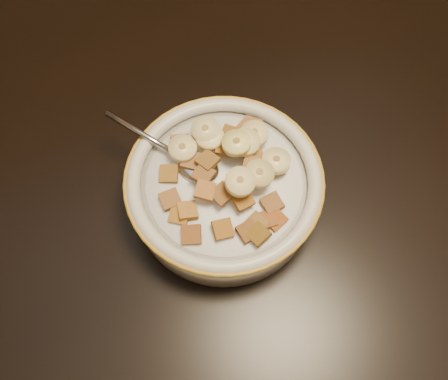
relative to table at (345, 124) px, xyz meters
name	(u,v)px	position (x,y,z in m)	size (l,w,h in m)	color
floor	(282,283)	(0.00, 0.00, -0.78)	(4.00, 4.50, 0.10)	#422816
table	(345,124)	(0.00, 0.00, 0.00)	(1.40, 0.90, 0.04)	black
cereal_bowl	(224,192)	(-0.19, -0.05, 0.04)	(0.21, 0.21, 0.05)	beige
milk	(224,182)	(-0.19, -0.05, 0.07)	(0.17, 0.17, 0.00)	white
spoon	(198,167)	(-0.21, -0.02, 0.07)	(0.04, 0.05, 0.01)	#9A9CA4
cereal_square_0	(272,203)	(-0.16, -0.10, 0.08)	(0.02, 0.02, 0.01)	#905B2E
cereal_square_1	(252,125)	(-0.14, 0.00, 0.08)	(0.02, 0.02, 0.01)	brown
cereal_square_2	(275,219)	(-0.16, -0.11, 0.07)	(0.02, 0.02, 0.01)	brown
cereal_square_3	(179,215)	(-0.25, -0.07, 0.07)	(0.02, 0.02, 0.01)	brown
cereal_square_4	(248,231)	(-0.19, -0.11, 0.08)	(0.02, 0.02, 0.01)	brown
cereal_square_5	(256,224)	(-0.18, -0.11, 0.08)	(0.02, 0.02, 0.01)	#935F2E
cereal_square_6	(181,143)	(-0.22, 0.01, 0.08)	(0.02, 0.02, 0.01)	#95531C
cereal_square_7	(237,181)	(-0.18, -0.06, 0.09)	(0.02, 0.02, 0.01)	brown
cereal_square_8	(205,190)	(-0.22, -0.06, 0.09)	(0.02, 0.02, 0.01)	#935A26
cereal_square_9	(191,235)	(-0.25, -0.10, 0.08)	(0.02, 0.02, 0.01)	brown
cereal_square_10	(169,174)	(-0.24, -0.02, 0.07)	(0.02, 0.02, 0.01)	#956223
cereal_square_11	(170,199)	(-0.25, -0.05, 0.08)	(0.02, 0.02, 0.01)	brown
cereal_square_12	(247,128)	(-0.14, 0.00, 0.08)	(0.02, 0.02, 0.01)	brown
cereal_square_13	(187,211)	(-0.24, -0.07, 0.08)	(0.02, 0.02, 0.01)	#8E581A
cereal_square_14	(243,199)	(-0.19, -0.08, 0.08)	(0.02, 0.02, 0.01)	brown
cereal_square_15	(223,229)	(-0.22, -0.10, 0.08)	(0.02, 0.02, 0.01)	#99581A
cereal_square_16	(266,220)	(-0.17, -0.11, 0.07)	(0.02, 0.02, 0.01)	brown
cereal_square_17	(230,135)	(-0.17, 0.00, 0.08)	(0.02, 0.02, 0.01)	brown
cereal_square_18	(225,147)	(-0.18, -0.02, 0.09)	(0.02, 0.02, 0.01)	brown
cereal_square_19	(208,161)	(-0.20, -0.03, 0.09)	(0.02, 0.02, 0.01)	brown
cereal_square_20	(203,175)	(-0.21, -0.04, 0.09)	(0.02, 0.02, 0.01)	brown
cereal_square_21	(191,161)	(-0.22, -0.02, 0.08)	(0.02, 0.02, 0.01)	brown
cereal_square_22	(222,194)	(-0.20, -0.07, 0.09)	(0.02, 0.02, 0.01)	brown
cereal_square_23	(252,166)	(-0.16, -0.05, 0.09)	(0.02, 0.02, 0.01)	brown
cereal_square_24	(258,234)	(-0.18, -0.12, 0.08)	(0.02, 0.02, 0.01)	brown
cereal_square_25	(273,169)	(-0.14, -0.06, 0.08)	(0.02, 0.02, 0.01)	olive
cereal_square_26	(239,178)	(-0.18, -0.06, 0.09)	(0.02, 0.02, 0.01)	brown
cereal_square_27	(254,155)	(-0.15, -0.04, 0.08)	(0.02, 0.02, 0.01)	olive
banana_slice_0	(276,161)	(-0.13, -0.06, 0.09)	(0.03, 0.03, 0.01)	#F4E490
banana_slice_1	(246,142)	(-0.16, -0.03, 0.10)	(0.03, 0.03, 0.01)	#FFDF94
banana_slice_2	(205,130)	(-0.19, 0.00, 0.09)	(0.03, 0.03, 0.01)	beige
banana_slice_3	(183,149)	(-0.22, 0.00, 0.09)	(0.03, 0.03, 0.01)	#F9E59D
banana_slice_4	(254,134)	(-0.14, -0.02, 0.09)	(0.03, 0.03, 0.01)	#FBE587
banana_slice_5	(240,182)	(-0.18, -0.07, 0.10)	(0.03, 0.03, 0.01)	beige
banana_slice_6	(210,138)	(-0.19, 0.00, 0.09)	(0.03, 0.03, 0.01)	#FFF09D
banana_slice_7	(259,174)	(-0.16, -0.07, 0.10)	(0.03, 0.03, 0.01)	tan
banana_slice_8	(236,143)	(-0.17, -0.03, 0.10)	(0.03, 0.03, 0.01)	#DACD69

